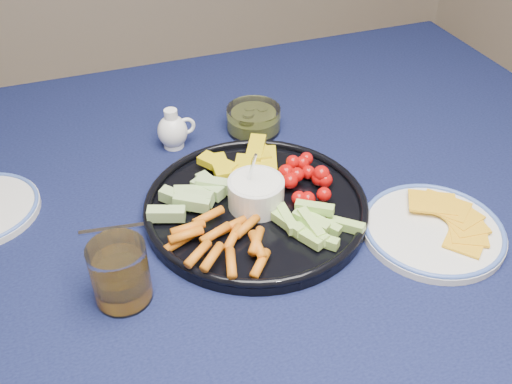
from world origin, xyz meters
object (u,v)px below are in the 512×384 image
object	(u,v)px
pickle_bowl	(254,120)
dining_table	(206,225)
creamer_pitcher	(173,131)
crudite_platter	(254,203)
juice_tumbler	(121,276)
cheese_plate	(433,228)

from	to	relation	value
pickle_bowl	dining_table	bearing A→B (deg)	-134.45
creamer_pitcher	pickle_bowl	distance (m)	0.17
crudite_platter	juice_tumbler	distance (m)	0.27
creamer_pitcher	juice_tumbler	world-z (taller)	juice_tumbler
pickle_bowl	juice_tumbler	size ratio (longest dim) A/B	1.13
dining_table	juice_tumbler	world-z (taller)	juice_tumbler
dining_table	cheese_plate	distance (m)	0.41
cheese_plate	juice_tumbler	bearing A→B (deg)	175.54
dining_table	pickle_bowl	world-z (taller)	pickle_bowl
crudite_platter	creamer_pitcher	bearing A→B (deg)	107.76
creamer_pitcher	dining_table	bearing A→B (deg)	-84.33
juice_tumbler	cheese_plate	bearing A→B (deg)	-4.46
creamer_pitcher	pickle_bowl	xyz separation A→B (m)	(0.17, 0.00, -0.01)
creamer_pitcher	cheese_plate	size ratio (longest dim) A/B	0.36
dining_table	crudite_platter	bearing A→B (deg)	-55.48
pickle_bowl	cheese_plate	xyz separation A→B (m)	(0.17, -0.40, -0.01)
crudite_platter	cheese_plate	world-z (taller)	crudite_platter
cheese_plate	crudite_platter	bearing A→B (deg)	149.50
creamer_pitcher	juice_tumbler	bearing A→B (deg)	-114.23
crudite_platter	juice_tumbler	size ratio (longest dim) A/B	3.90
dining_table	creamer_pitcher	world-z (taller)	creamer_pitcher
pickle_bowl	cheese_plate	bearing A→B (deg)	-67.38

